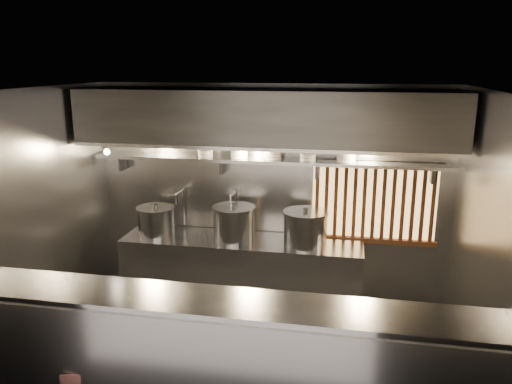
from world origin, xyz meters
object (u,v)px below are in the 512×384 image
(stock_pot_mid, at_px, (234,223))
(pendant_bulb, at_px, (258,155))
(stock_pot_left, at_px, (156,221))
(stock_pot_right, at_px, (305,228))
(heat_lamp, at_px, (105,147))

(stock_pot_mid, bearing_deg, pendant_bulb, 16.88)
(stock_pot_left, bearing_deg, stock_pot_right, -0.35)
(pendant_bulb, distance_m, stock_pot_right, 1.04)
(pendant_bulb, xyz_separation_m, stock_pot_mid, (-0.29, -0.09, -0.84))
(pendant_bulb, bearing_deg, stock_pot_mid, -163.12)
(heat_lamp, distance_m, stock_pot_right, 2.59)
(heat_lamp, distance_m, pendant_bulb, 1.83)
(stock_pot_left, xyz_separation_m, stock_pot_mid, (1.01, 0.02, 0.03))
(stock_pot_left, bearing_deg, heat_lamp, -153.90)
(stock_pot_mid, xyz_separation_m, stock_pot_right, (0.89, -0.03, -0.00))
(stock_pot_left, height_order, stock_pot_mid, stock_pot_mid)
(heat_lamp, xyz_separation_m, stock_pot_left, (0.50, 0.24, -0.98))
(heat_lamp, relative_size, stock_pot_mid, 0.57)
(heat_lamp, xyz_separation_m, pendant_bulb, (1.80, 0.35, -0.11))
(pendant_bulb, height_order, stock_pot_left, pendant_bulb)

